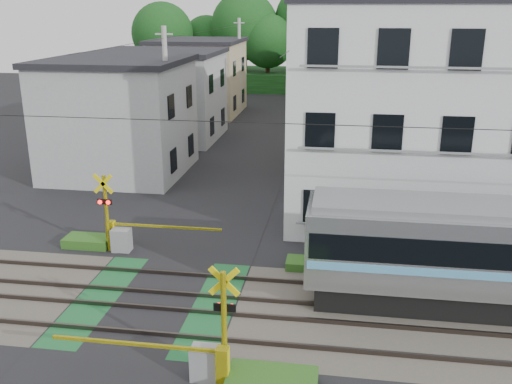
% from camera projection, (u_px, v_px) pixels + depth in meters
% --- Properties ---
extents(ground, '(120.00, 120.00, 0.00)m').
position_uv_depth(ground, '(155.00, 302.00, 18.06)').
color(ground, black).
extents(track_bed, '(120.00, 120.00, 0.14)m').
position_uv_depth(track_bed, '(155.00, 301.00, 18.05)').
color(track_bed, '#47423A').
rests_on(track_bed, ground).
extents(crossing_signal_near, '(4.74, 0.65, 3.09)m').
position_uv_depth(crossing_signal_near, '(208.00, 356.00, 14.04)').
color(crossing_signal_near, yellow).
rests_on(crossing_signal_near, ground).
extents(crossing_signal_far, '(4.74, 0.65, 3.09)m').
position_uv_depth(crossing_signal_far, '(119.00, 233.00, 21.65)').
color(crossing_signal_far, yellow).
rests_on(crossing_signal_far, ground).
extents(apartment_block, '(10.20, 8.36, 9.30)m').
position_uv_depth(apartment_block, '(411.00, 111.00, 24.32)').
color(apartment_block, silver).
rests_on(apartment_block, ground).
extents(houses_row, '(22.07, 31.35, 6.80)m').
position_uv_depth(houses_row, '(269.00, 88.00, 41.38)').
color(houses_row, '#A1A4A6').
rests_on(houses_row, ground).
extents(tree_hill, '(40.00, 12.12, 11.48)m').
position_uv_depth(tree_hill, '(292.00, 44.00, 62.48)').
color(tree_hill, '#174618').
rests_on(tree_hill, ground).
extents(catenary, '(60.00, 5.04, 7.00)m').
position_uv_depth(catenary, '(353.00, 200.00, 16.09)').
color(catenary, '#2D2D33').
rests_on(catenary, ground).
extents(utility_poles, '(7.90, 42.00, 8.00)m').
position_uv_depth(utility_poles, '(245.00, 81.00, 38.57)').
color(utility_poles, '#A5A5A0').
rests_on(utility_poles, ground).
extents(pedestrian, '(0.59, 0.42, 1.52)m').
position_uv_depth(pedestrian, '(291.00, 106.00, 49.10)').
color(pedestrian, '#24242D').
rests_on(pedestrian, ground).
extents(weed_patches, '(10.25, 8.80, 0.40)m').
position_uv_depth(weed_patches, '(209.00, 302.00, 17.67)').
color(weed_patches, '#2D5E1E').
rests_on(weed_patches, ground).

